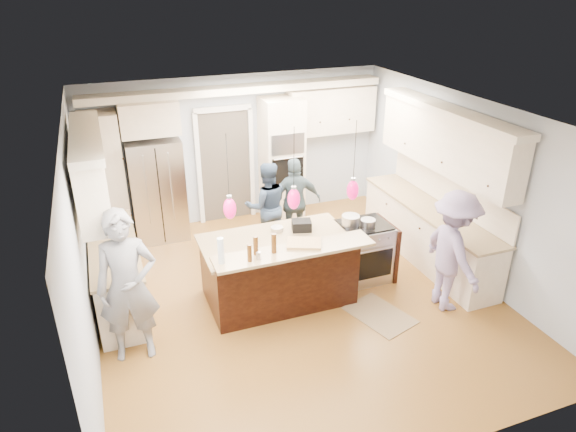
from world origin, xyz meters
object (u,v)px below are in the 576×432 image
at_px(kitchen_island, 279,269).
at_px(person_bar_end, 128,287).
at_px(person_far_left, 267,206).
at_px(island_range, 364,251).
at_px(refrigerator, 157,190).

bearing_deg(kitchen_island, person_bar_end, -165.73).
height_order(kitchen_island, person_far_left, person_far_left).
xyz_separation_m(island_range, person_far_left, (-1.07, 1.45, 0.31)).
xyz_separation_m(person_bar_end, person_far_left, (2.39, 2.05, -0.21)).
distance_m(person_bar_end, person_far_left, 3.16).
bearing_deg(island_range, refrigerator, 137.41).
bearing_deg(person_bar_end, person_far_left, 46.25).
height_order(refrigerator, person_bar_end, person_bar_end).
relative_size(kitchen_island, person_far_left, 1.37).
distance_m(island_range, person_bar_end, 3.55).
bearing_deg(person_far_left, refrigerator, -25.94).
bearing_deg(person_bar_end, island_range, 15.48).
bearing_deg(island_range, person_far_left, 126.29).
bearing_deg(refrigerator, island_range, -42.59).
xyz_separation_m(refrigerator, person_far_left, (1.64, -1.04, -0.14)).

